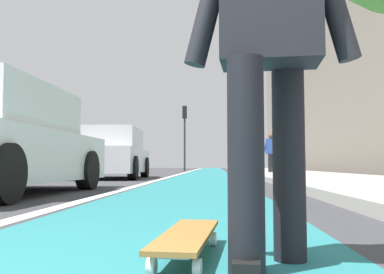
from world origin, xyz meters
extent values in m
plane|color=#38383D|center=(10.00, 0.00, 0.00)|extent=(80.00, 80.00, 0.00)
cube|color=#237075|center=(24.00, 0.00, 0.00)|extent=(56.00, 2.01, 0.00)
cube|color=silver|center=(20.00, 1.15, 0.00)|extent=(52.00, 0.16, 0.01)
cube|color=#9E9B93|center=(18.00, -3.16, 0.06)|extent=(52.00, 3.20, 0.13)
cube|color=gray|center=(22.00, -6.34, 6.71)|extent=(40.00, 1.20, 13.42)
cylinder|color=white|center=(1.59, -0.17, 0.04)|extent=(0.07, 0.04, 0.07)
cylinder|color=white|center=(1.57, -0.34, 0.04)|extent=(0.07, 0.04, 0.07)
cylinder|color=white|center=(0.99, -0.11, 0.04)|extent=(0.07, 0.04, 0.07)
cylinder|color=white|center=(0.98, -0.28, 0.04)|extent=(0.07, 0.04, 0.07)
cube|color=silver|center=(1.58, -0.25, 0.08)|extent=(0.07, 0.13, 0.02)
cube|color=silver|center=(0.98, -0.19, 0.08)|extent=(0.07, 0.13, 0.02)
cube|color=olive|center=(1.28, -0.22, 0.10)|extent=(0.86, 0.28, 0.02)
cylinder|color=black|center=(1.02, -0.46, 0.41)|extent=(0.14, 0.14, 0.82)
cylinder|color=black|center=(1.26, -0.67, 0.41)|extent=(0.14, 0.14, 0.82)
cube|color=black|center=(1.02, -0.46, 0.04)|extent=(0.27, 0.12, 0.07)
cube|color=#4C606B|center=(5.97, 2.63, 1.18)|extent=(0.08, 1.60, 0.51)
cylinder|color=black|center=(6.25, 1.76, 0.32)|extent=(0.64, 0.24, 0.64)
cylinder|color=black|center=(3.61, 1.82, 0.32)|extent=(0.64, 0.24, 0.64)
cube|color=silver|center=(11.66, 2.71, 0.53)|extent=(4.13, 1.92, 0.70)
cube|color=silver|center=(11.51, 2.70, 1.18)|extent=(2.30, 1.71, 0.60)
cube|color=#4C606B|center=(12.63, 2.75, 1.18)|extent=(0.11, 1.54, 0.51)
cylinder|color=black|center=(12.88, 3.59, 0.32)|extent=(0.66, 0.25, 0.65)
cylinder|color=black|center=(12.95, 1.93, 0.32)|extent=(0.66, 0.25, 0.65)
cylinder|color=black|center=(10.37, 3.48, 0.32)|extent=(0.66, 0.25, 0.65)
cylinder|color=black|center=(10.44, 1.82, 0.32)|extent=(0.66, 0.25, 0.65)
cylinder|color=#2D2D2D|center=(25.97, 1.55, 1.69)|extent=(0.12, 0.12, 3.38)
cube|color=black|center=(25.97, 1.55, 3.78)|extent=(0.24, 0.28, 0.80)
sphere|color=red|center=(26.10, 1.55, 4.04)|extent=(0.16, 0.16, 0.16)
sphere|color=#392907|center=(26.10, 1.55, 3.78)|extent=(0.16, 0.16, 0.16)
sphere|color=black|center=(26.10, 1.55, 3.52)|extent=(0.16, 0.16, 0.16)
cylinder|color=black|center=(15.87, -2.66, 0.41)|extent=(0.14, 0.14, 0.82)
cylinder|color=black|center=(15.61, -2.48, 0.41)|extent=(0.14, 0.14, 0.82)
cube|color=black|center=(15.87, -2.66, 0.04)|extent=(0.26, 0.10, 0.07)
cube|color=#2D4C99|center=(15.75, -2.56, 1.12)|extent=(0.24, 0.40, 0.60)
cylinder|color=#2D4C99|center=(15.75, -2.80, 1.12)|extent=(0.09, 0.24, 0.60)
cylinder|color=#2D4C99|center=(15.75, -2.32, 1.12)|extent=(0.09, 0.24, 0.60)
sphere|color=brown|center=(15.75, -2.56, 1.53)|extent=(0.22, 0.22, 0.22)
camera|label=1|loc=(-0.56, -0.34, 0.41)|focal=38.93mm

